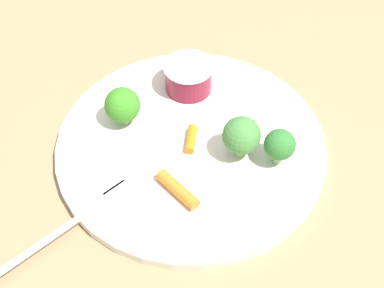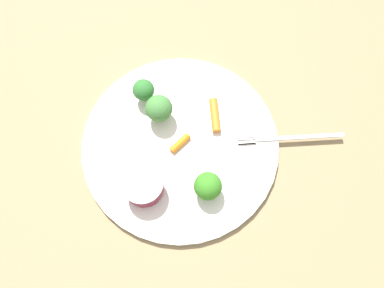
{
  "view_description": "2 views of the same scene",
  "coord_description": "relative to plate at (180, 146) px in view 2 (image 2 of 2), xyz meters",
  "views": [
    {
      "loc": [
        -0.24,
        -0.31,
        0.48
      ],
      "look_at": [
        -0.0,
        -0.01,
        0.02
      ],
      "focal_mm": 49.64,
      "sensor_mm": 36.0,
      "label": 1
    },
    {
      "loc": [
        -0.02,
        0.22,
        0.62
      ],
      "look_at": [
        -0.02,
        0.0,
        0.02
      ],
      "focal_mm": 38.62,
      "sensor_mm": 36.0,
      "label": 2
    }
  ],
  "objects": [
    {
      "name": "broccoli_floret_1",
      "position": [
        0.06,
        -0.08,
        0.03
      ],
      "size": [
        0.03,
        0.03,
        0.05
      ],
      "color": "#86BB67",
      "rests_on": "plate"
    },
    {
      "name": "sauce_cup",
      "position": [
        0.05,
        0.07,
        0.02
      ],
      "size": [
        0.06,
        0.06,
        0.04
      ],
      "color": "maroon",
      "rests_on": "plate"
    },
    {
      "name": "broccoli_floret_2",
      "position": [
        0.03,
        -0.05,
        0.04
      ],
      "size": [
        0.04,
        0.04,
        0.05
      ],
      "color": "#96BD67",
      "rests_on": "plate"
    },
    {
      "name": "ground_plane",
      "position": [
        0.0,
        0.0,
        -0.01
      ],
      "size": [
        2.4,
        2.4,
        0.0
      ],
      "primitive_type": "plane",
      "color": "#8A744F"
    },
    {
      "name": "plate",
      "position": [
        0.0,
        0.0,
        0.0
      ],
      "size": [
        0.31,
        0.31,
        0.01
      ],
      "primitive_type": "cylinder",
      "color": "silver",
      "rests_on": "ground_plane"
    },
    {
      "name": "carrot_stick_1",
      "position": [
        -0.06,
        -0.05,
        0.01
      ],
      "size": [
        0.02,
        0.06,
        0.01
      ],
      "primitive_type": "cylinder",
      "rotation": [
        1.57,
        0.0,
        3.22
      ],
      "color": "orange",
      "rests_on": "plate"
    },
    {
      "name": "carrot_stick_0",
      "position": [
        -0.0,
        0.0,
        0.01
      ],
      "size": [
        0.03,
        0.03,
        0.01
      ],
      "primitive_type": "cylinder",
      "rotation": [
        1.57,
        0.0,
        5.5
      ],
      "color": "orange",
      "rests_on": "plate"
    },
    {
      "name": "fork",
      "position": [
        -0.17,
        -0.01,
        0.01
      ],
      "size": [
        0.17,
        0.02,
        0.0
      ],
      "color": "beige",
      "rests_on": "plate"
    },
    {
      "name": "broccoli_floret_0",
      "position": [
        -0.04,
        0.07,
        0.03
      ],
      "size": [
        0.04,
        0.04,
        0.05
      ],
      "color": "#80B770",
      "rests_on": "plate"
    }
  ]
}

